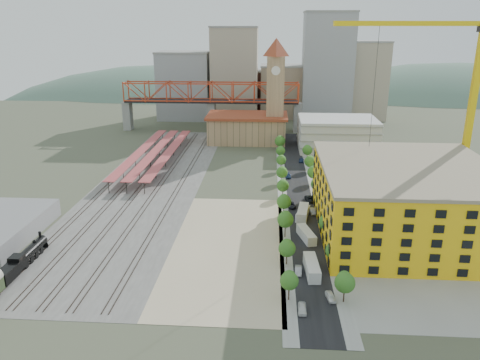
# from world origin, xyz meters

# --- Properties ---
(ground) EXTENTS (400.00, 400.00, 0.00)m
(ground) POSITION_xyz_m (0.00, 0.00, 0.00)
(ground) COLOR #474C38
(ground) RESTS_ON ground
(ballast_strip) EXTENTS (36.00, 165.00, 0.06)m
(ballast_strip) POSITION_xyz_m (-36.00, 17.50, 0.03)
(ballast_strip) COLOR #605E59
(ballast_strip) RESTS_ON ground
(dirt_lot) EXTENTS (28.00, 67.00, 0.06)m
(dirt_lot) POSITION_xyz_m (-4.00, -31.50, 0.03)
(dirt_lot) COLOR tan
(dirt_lot) RESTS_ON ground
(street_asphalt) EXTENTS (12.00, 170.00, 0.06)m
(street_asphalt) POSITION_xyz_m (16.00, 15.00, 0.03)
(street_asphalt) COLOR black
(street_asphalt) RESTS_ON ground
(sidewalk_west) EXTENTS (3.00, 170.00, 0.04)m
(sidewalk_west) POSITION_xyz_m (10.50, 15.00, 0.02)
(sidewalk_west) COLOR gray
(sidewalk_west) RESTS_ON ground
(sidewalk_east) EXTENTS (3.00, 170.00, 0.04)m
(sidewalk_east) POSITION_xyz_m (21.50, 15.00, 0.02)
(sidewalk_east) COLOR gray
(sidewalk_east) RESTS_ON ground
(construction_pad) EXTENTS (50.00, 90.00, 0.06)m
(construction_pad) POSITION_xyz_m (45.00, -20.00, 0.03)
(construction_pad) COLOR gray
(construction_pad) RESTS_ON ground
(rail_tracks) EXTENTS (26.56, 160.00, 0.18)m
(rail_tracks) POSITION_xyz_m (-37.80, 17.50, 0.15)
(rail_tracks) COLOR #382B23
(rail_tracks) RESTS_ON ground
(platform_canopies) EXTENTS (16.00, 80.00, 4.12)m
(platform_canopies) POSITION_xyz_m (-41.00, 45.00, 3.99)
(platform_canopies) COLOR #B04345
(platform_canopies) RESTS_ON ground
(station_hall) EXTENTS (38.00, 24.00, 13.10)m
(station_hall) POSITION_xyz_m (-5.00, 82.00, 6.67)
(station_hall) COLOR tan
(station_hall) RESTS_ON ground
(clock_tower) EXTENTS (12.00, 12.00, 52.00)m
(clock_tower) POSITION_xyz_m (8.00, 79.99, 28.70)
(clock_tower) COLOR tan
(clock_tower) RESTS_ON ground
(parking_garage) EXTENTS (34.00, 26.00, 14.00)m
(parking_garage) POSITION_xyz_m (36.00, 70.00, 7.00)
(parking_garage) COLOR silver
(parking_garage) RESTS_ON ground
(truss_bridge) EXTENTS (94.00, 9.60, 25.60)m
(truss_bridge) POSITION_xyz_m (-25.00, 105.00, 18.86)
(truss_bridge) COLOR gray
(truss_bridge) RESTS_ON ground
(construction_building) EXTENTS (44.60, 50.60, 18.80)m
(construction_building) POSITION_xyz_m (42.00, -20.00, 9.41)
(construction_building) COLOR yellow
(construction_building) RESTS_ON ground
(street_trees) EXTENTS (15.40, 124.40, 8.00)m
(street_trees) POSITION_xyz_m (16.00, 5.00, 0.00)
(street_trees) COLOR #326B20
(street_trees) RESTS_ON ground
(skyline) EXTENTS (133.00, 46.00, 60.00)m
(skyline) POSITION_xyz_m (7.47, 142.31, 22.81)
(skyline) COLOR #9EA0A3
(skyline) RESTS_ON ground
(distant_hills) EXTENTS (647.00, 264.00, 227.00)m
(distant_hills) POSITION_xyz_m (45.28, 260.00, -79.54)
(distant_hills) COLOR #4C6B59
(distant_hills) RESTS_ON ground
(locomotive) EXTENTS (2.74, 21.11, 5.28)m
(locomotive) POSITION_xyz_m (-50.00, -44.53, 1.97)
(locomotive) COLOR black
(locomotive) RESTS_ON ground
(tower_crane) EXTENTS (58.34, 11.10, 62.70)m
(tower_crane) POSITION_xyz_m (61.67, 4.00, 38.69)
(tower_crane) COLOR yellow
(tower_crane) RESTS_ON ground
(site_trailer_a) EXTENTS (3.30, 10.50, 2.84)m
(site_trailer_a) POSITION_xyz_m (16.00, -43.70, 1.42)
(site_trailer_a) COLOR silver
(site_trailer_a) RESTS_ON ground
(site_trailer_b) EXTENTS (4.83, 9.66, 2.56)m
(site_trailer_b) POSITION_xyz_m (16.00, -26.06, 1.28)
(site_trailer_b) COLOR silver
(site_trailer_b) RESTS_ON ground
(site_trailer_c) EXTENTS (4.76, 9.14, 2.42)m
(site_trailer_c) POSITION_xyz_m (16.00, -11.56, 1.21)
(site_trailer_c) COLOR silver
(site_trailer_c) RESTS_ON ground
(site_trailer_d) EXTENTS (4.14, 10.56, 2.81)m
(site_trailer_d) POSITION_xyz_m (16.00, -11.19, 1.41)
(site_trailer_d) COLOR silver
(site_trailer_d) RESTS_ON ground
(car_0) EXTENTS (1.80, 4.22, 1.42)m
(car_0) POSITION_xyz_m (13.00, -58.98, 0.71)
(car_0) COLOR silver
(car_0) RESTS_ON ground
(car_1) EXTENTS (1.74, 4.36, 1.41)m
(car_1) POSITION_xyz_m (13.00, -44.09, 0.70)
(car_1) COLOR #99999E
(car_1) RESTS_ON ground
(car_2) EXTENTS (3.11, 5.29, 1.38)m
(car_2) POSITION_xyz_m (13.00, -3.68, 0.69)
(car_2) COLOR black
(car_2) RESTS_ON ground
(car_3) EXTENTS (2.08, 4.63, 1.32)m
(car_3) POSITION_xyz_m (13.00, 26.09, 0.66)
(car_3) COLOR navy
(car_3) RESTS_ON ground
(car_4) EXTENTS (2.16, 4.16, 1.35)m
(car_4) POSITION_xyz_m (19.00, -54.36, 0.68)
(car_4) COLOR white
(car_4) RESTS_ON ground
(car_5) EXTENTS (2.25, 4.76, 1.51)m
(car_5) POSITION_xyz_m (19.00, -8.23, 0.75)
(car_5) COLOR #A2A3A8
(car_5) RESTS_ON ground
(car_6) EXTENTS (3.16, 5.59, 1.47)m
(car_6) POSITION_xyz_m (19.00, 1.94, 0.74)
(car_6) COLOR black
(car_6) RESTS_ON ground
(car_7) EXTENTS (2.37, 4.92, 1.38)m
(car_7) POSITION_xyz_m (19.00, 47.30, 0.69)
(car_7) COLOR navy
(car_7) RESTS_ON ground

